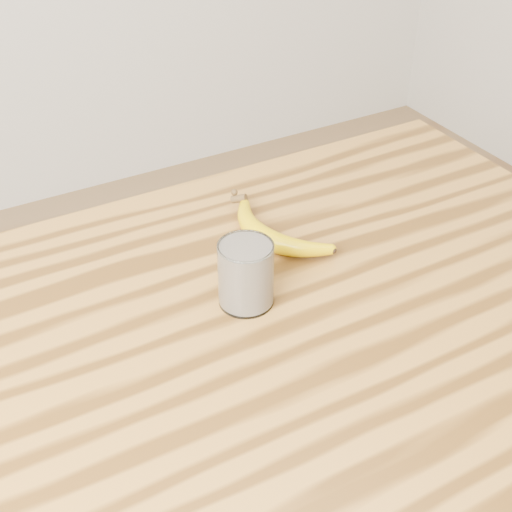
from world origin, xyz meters
TOP-DOWN VIEW (x-y plane):
  - table at (0.00, 0.00)m, footprint 1.20×0.80m
  - smoothie_glass at (0.02, 0.07)m, footprint 0.07×0.07m
  - banana at (0.11, 0.16)m, footprint 0.17×0.28m

SIDE VIEW (x-z plane):
  - table at x=0.00m, z-range 0.32..1.22m
  - banana at x=0.11m, z-range 0.90..0.93m
  - smoothie_glass at x=0.02m, z-range 0.90..0.99m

